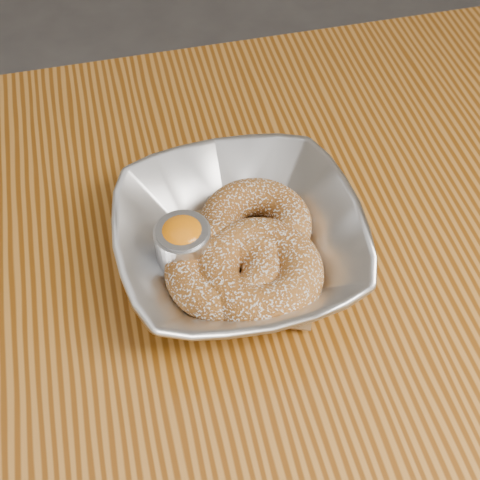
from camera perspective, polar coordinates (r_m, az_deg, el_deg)
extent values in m
cube|color=brown|center=(0.61, -5.61, -8.80)|extent=(1.20, 0.80, 0.04)
cube|color=brown|center=(1.24, 18.26, 1.46)|extent=(0.06, 0.06, 0.71)
imported|color=silver|center=(0.61, 0.00, -0.14)|extent=(0.22, 0.22, 0.06)
cube|color=olive|center=(0.62, 0.00, -1.20)|extent=(0.19, 0.19, 0.00)
torus|color=brown|center=(0.62, 1.32, 1.35)|extent=(0.12, 0.12, 0.04)
torus|color=brown|center=(0.58, 1.61, -2.76)|extent=(0.14, 0.14, 0.04)
torus|color=brown|center=(0.59, -1.39, -2.59)|extent=(0.13, 0.13, 0.04)
cylinder|color=silver|center=(0.60, -4.82, -0.71)|extent=(0.05, 0.05, 0.05)
cylinder|color=gray|center=(0.60, -4.85, -0.48)|extent=(0.05, 0.05, 0.04)
ellipsoid|color=orange|center=(0.58, -4.95, 0.43)|extent=(0.04, 0.04, 0.03)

